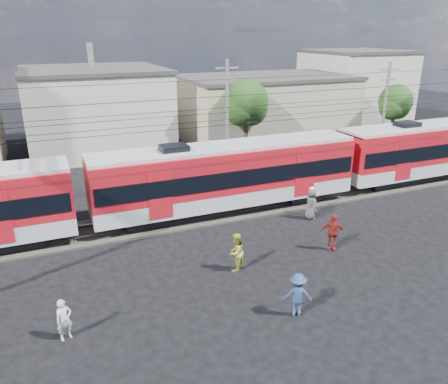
{
  "coord_description": "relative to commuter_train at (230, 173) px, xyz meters",
  "views": [
    {
      "loc": [
        -6.73,
        -14.7,
        10.42
      ],
      "look_at": [
        1.55,
        5.0,
        2.49
      ],
      "focal_mm": 35.0,
      "sensor_mm": 36.0,
      "label": 1
    }
  ],
  "objects": [
    {
      "name": "ground",
      "position": [
        -3.21,
        -8.0,
        -2.4
      ],
      "size": [
        120.0,
        120.0,
        0.0
      ],
      "primitive_type": "plane",
      "color": "black",
      "rests_on": "ground"
    },
    {
      "name": "track_bed",
      "position": [
        -3.21,
        0.0,
        -2.34
      ],
      "size": [
        70.0,
        3.4,
        0.12
      ],
      "primitive_type": "cube",
      "color": "#2D2823",
      "rests_on": "ground"
    },
    {
      "name": "rail_near",
      "position": [
        -3.21,
        -0.75,
        -2.22
      ],
      "size": [
        70.0,
        0.12,
        0.12
      ],
      "primitive_type": "cube",
      "color": "#59544C",
      "rests_on": "track_bed"
    },
    {
      "name": "rail_far",
      "position": [
        -3.21,
        0.75,
        -2.22
      ],
      "size": [
        70.0,
        0.12,
        0.12
      ],
      "primitive_type": "cube",
      "color": "#59544C",
      "rests_on": "track_bed"
    },
    {
      "name": "commuter_train",
      "position": [
        0.0,
        0.0,
        0.0
      ],
      "size": [
        50.3,
        3.08,
        4.17
      ],
      "color": "black",
      "rests_on": "ground"
    },
    {
      "name": "catenary",
      "position": [
        -11.86,
        -0.0,
        2.73
      ],
      "size": [
        70.0,
        9.3,
        7.52
      ],
      "color": "black",
      "rests_on": "ground"
    },
    {
      "name": "building_midwest",
      "position": [
        -5.21,
        19.0,
        1.25
      ],
      "size": [
        12.24,
        12.24,
        7.3
      ],
      "color": "#BDB3A5",
      "rests_on": "ground"
    },
    {
      "name": "building_mideast",
      "position": [
        10.79,
        16.0,
        0.75
      ],
      "size": [
        16.32,
        10.2,
        6.3
      ],
      "color": "tan",
      "rests_on": "ground"
    },
    {
      "name": "building_east",
      "position": [
        24.79,
        20.0,
        1.75
      ],
      "size": [
        10.2,
        10.2,
        8.3
      ],
      "color": "#BDB3A5",
      "rests_on": "ground"
    },
    {
      "name": "utility_pole_mid",
      "position": [
        2.79,
        7.0,
        2.13
      ],
      "size": [
        1.8,
        0.24,
        8.5
      ],
      "color": "slate",
      "rests_on": "ground"
    },
    {
      "name": "utility_pole_east",
      "position": [
        16.79,
        6.0,
        1.88
      ],
      "size": [
        1.8,
        0.24,
        8.0
      ],
      "color": "slate",
      "rests_on": "ground"
    },
    {
      "name": "tree_near",
      "position": [
        5.97,
        10.09,
        2.26
      ],
      "size": [
        3.82,
        3.64,
        6.72
      ],
      "color": "#382619",
      "rests_on": "ground"
    },
    {
      "name": "tree_far",
      "position": [
        20.97,
        9.09,
        1.59
      ],
      "size": [
        3.36,
        3.12,
        5.76
      ],
      "color": "#382619",
      "rests_on": "ground"
    },
    {
      "name": "pedestrian_a",
      "position": [
        -10.17,
        -8.59,
        -1.61
      ],
      "size": [
        0.67,
        0.55,
        1.59
      ],
      "primitive_type": "imported",
      "rotation": [
        0.0,
        0.0,
        0.35
      ],
      "color": "silver",
      "rests_on": "ground"
    },
    {
      "name": "pedestrian_b",
      "position": [
        -2.59,
        -6.58,
        -1.49
      ],
      "size": [
        1.12,
        1.07,
        1.82
      ],
      "primitive_type": "imported",
      "rotation": [
        0.0,
        0.0,
        3.74
      ],
      "color": "gold",
      "rests_on": "ground"
    },
    {
      "name": "pedestrian_c",
      "position": [
        -1.8,
        -10.6,
        -1.51
      ],
      "size": [
        1.33,
        1.07,
        1.79
      ],
      "primitive_type": "imported",
      "rotation": [
        0.0,
        0.0,
        2.74
      ],
      "color": "navy",
      "rests_on": "ground"
    },
    {
      "name": "pedestrian_d",
      "position": [
        2.67,
        -6.64,
        -1.43
      ],
      "size": [
        1.22,
        1.0,
        1.94
      ],
      "primitive_type": "imported",
      "rotation": [
        0.0,
        0.0,
        -0.55
      ],
      "color": "maroon",
      "rests_on": "ground"
    },
    {
      "name": "pedestrian_e",
      "position": [
        3.87,
        -2.92,
        -1.48
      ],
      "size": [
        0.61,
        0.92,
        1.84
      ],
      "primitive_type": "imported",
      "rotation": [
        0.0,
        0.0,
        1.54
      ],
      "color": "#47464B",
      "rests_on": "ground"
    },
    {
      "name": "car_silver",
      "position": [
        17.35,
        4.38,
        -1.7
      ],
      "size": [
        4.15,
        1.79,
        1.4
      ],
      "primitive_type": "imported",
      "rotation": [
        0.0,
        0.0,
        1.61
      ],
      "color": "silver",
      "rests_on": "ground"
    },
    {
      "name": "car_white",
      "position": [
        21.3,
        5.3,
        -1.7
      ],
      "size": [
        4.3,
        1.62,
        1.4
      ],
      "primitive_type": "imported",
      "rotation": [
        0.0,
        0.0,
        1.54
      ],
      "color": "silver",
      "rests_on": "ground"
    },
    {
      "name": "crossing_signal",
      "position": [
        4.18,
        -2.45,
        -1.11
      ],
      "size": [
        0.27,
        0.27,
        1.87
      ],
      "color": "black",
      "rests_on": "ground"
    }
  ]
}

